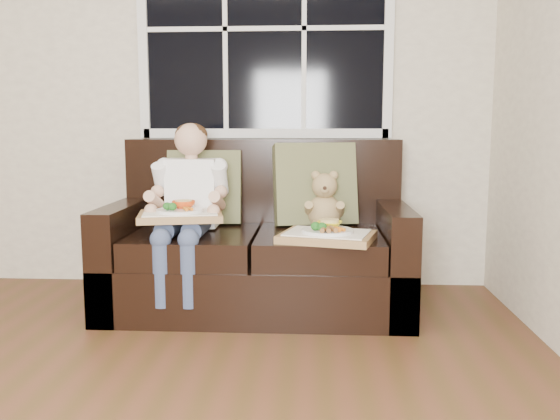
# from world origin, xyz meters

# --- Properties ---
(window_back) EXTENTS (1.62, 0.04, 1.37)m
(window_back) POSITION_xyz_m (0.81, 2.48, 1.65)
(window_back) COLOR black
(window_back) RESTS_ON room_walls
(loveseat) EXTENTS (1.70, 0.92, 0.96)m
(loveseat) POSITION_xyz_m (0.81, 2.02, 0.31)
(loveseat) COLOR black
(loveseat) RESTS_ON ground
(pillow_left) EXTENTS (0.45, 0.23, 0.45)m
(pillow_left) POSITION_xyz_m (0.46, 2.17, 0.67)
(pillow_left) COLOR olive
(pillow_left) RESTS_ON loveseat
(pillow_right) EXTENTS (0.52, 0.32, 0.50)m
(pillow_right) POSITION_xyz_m (1.13, 2.17, 0.69)
(pillow_right) COLOR olive
(pillow_right) RESTS_ON loveseat
(child) EXTENTS (0.41, 0.61, 0.94)m
(child) POSITION_xyz_m (0.42, 1.89, 0.66)
(child) COLOR white
(child) RESTS_ON loveseat
(teddy_bear) EXTENTS (0.20, 0.26, 0.35)m
(teddy_bear) POSITION_xyz_m (1.19, 2.07, 0.59)
(teddy_bear) COLOR tan
(teddy_bear) RESTS_ON loveseat
(tray_left) EXTENTS (0.50, 0.42, 0.10)m
(tray_left) POSITION_xyz_m (0.41, 1.72, 0.58)
(tray_left) COLOR #A4754A
(tray_left) RESTS_ON child
(tray_right) EXTENTS (0.54, 0.46, 0.11)m
(tray_right) POSITION_xyz_m (1.20, 1.67, 0.48)
(tray_right) COLOR #A4754A
(tray_right) RESTS_ON loveseat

